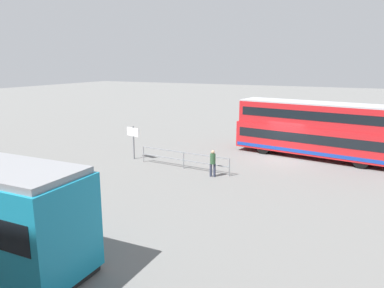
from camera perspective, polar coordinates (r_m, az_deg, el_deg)
ground_plane at (r=26.51m, az=13.71°, el=-2.24°), size 160.00×160.00×0.00m
double_decker_bus at (r=27.10m, az=18.81°, el=2.10°), size 11.63×4.23×3.89m
pedestrian_near_railing at (r=21.64m, az=3.22°, el=-2.73°), size 0.38×0.38×1.59m
pedestrian_railing at (r=23.28m, az=-1.31°, el=-2.07°), size 6.38×0.58×1.08m
info_sign at (r=25.71m, az=-9.05°, el=1.19°), size 1.14×0.33×2.31m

